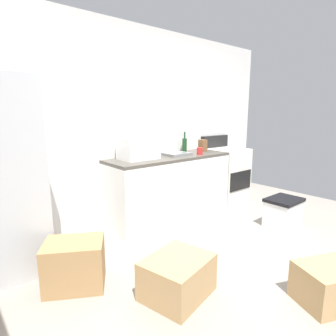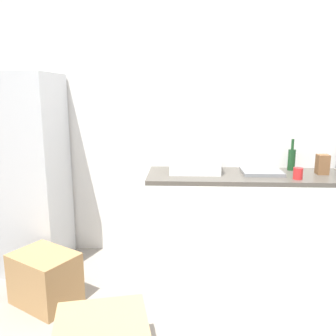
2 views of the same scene
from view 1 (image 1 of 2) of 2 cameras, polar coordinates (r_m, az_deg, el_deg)
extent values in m
plane|color=gray|center=(3.09, 11.01, -17.58)|extent=(6.00, 6.00, 0.00)
cube|color=silver|center=(3.88, -6.42, 8.48)|extent=(5.00, 0.10, 2.60)
cube|color=white|center=(3.92, 0.37, -4.34)|extent=(1.80, 0.60, 0.86)
cube|color=#4C473F|center=(3.82, 0.38, 2.17)|extent=(1.80, 0.60, 0.04)
cube|color=silver|center=(4.77, 11.65, -1.51)|extent=(0.60, 0.60, 0.90)
cube|color=black|center=(4.60, 14.61, -2.50)|extent=(0.52, 0.02, 0.30)
cube|color=black|center=(4.84, 9.50, 5.37)|extent=(0.60, 0.08, 0.20)
cube|color=white|center=(3.57, -6.08, 3.98)|extent=(0.46, 0.34, 0.27)
cube|color=slate|center=(3.94, 1.60, 2.95)|extent=(0.36, 0.32, 0.03)
cylinder|color=#193F1E|center=(4.25, 3.39, 4.69)|extent=(0.07, 0.07, 0.20)
cylinder|color=#193F1E|center=(4.23, 3.42, 6.71)|extent=(0.03, 0.03, 0.10)
cylinder|color=red|center=(3.96, 6.49, 3.44)|extent=(0.08, 0.08, 0.10)
cube|color=brown|center=(4.30, 7.11, 4.57)|extent=(0.10, 0.10, 0.18)
cube|color=tan|center=(2.69, 30.11, -19.90)|extent=(0.59, 0.52, 0.31)
cube|color=tan|center=(2.45, 1.93, -21.29)|extent=(0.63, 0.56, 0.32)
cube|color=#A37A4C|center=(2.65, -18.51, -18.13)|extent=(0.60, 0.56, 0.41)
cube|color=silver|center=(4.04, 22.43, -8.61)|extent=(0.44, 0.34, 0.34)
cube|color=black|center=(3.98, 22.64, -6.03)|extent=(0.46, 0.36, 0.04)
camera|label=2|loc=(1.89, 60.01, 10.23)|focal=37.73mm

